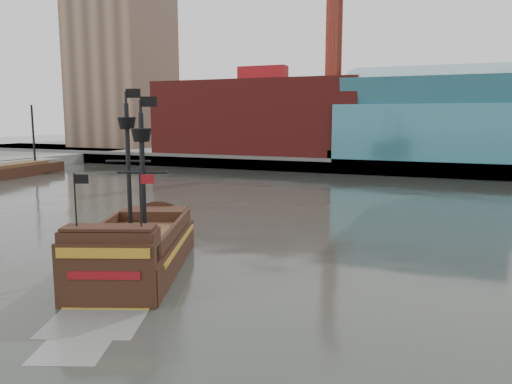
% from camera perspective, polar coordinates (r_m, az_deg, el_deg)
% --- Properties ---
extents(ground, '(400.00, 400.00, 0.00)m').
position_cam_1_polar(ground, '(30.31, -11.69, -10.51)').
color(ground, '#262924').
rests_on(ground, ground).
extents(promenade_far, '(220.00, 60.00, 2.00)m').
position_cam_1_polar(promenade_far, '(117.04, 14.56, 3.95)').
color(promenade_far, slate).
rests_on(promenade_far, ground).
extents(seawall, '(220.00, 1.00, 2.60)m').
position_cam_1_polar(seawall, '(88.01, 11.82, 2.81)').
color(seawall, '#4C4C49').
rests_on(seawall, ground).
extents(skyline, '(149.00, 45.00, 62.00)m').
position_cam_1_polar(skyline, '(109.69, 17.25, 15.89)').
color(skyline, '#7A5D49').
rests_on(skyline, promenade_far).
extents(pirate_ship, '(10.69, 17.34, 12.48)m').
position_cam_1_polar(pirate_ship, '(32.96, -13.47, -6.95)').
color(pirate_ship, black).
rests_on(pirate_ship, ground).
extents(docked_vessel, '(6.90, 20.29, 13.53)m').
position_cam_1_polar(docked_vessel, '(92.34, -25.83, 2.12)').
color(docked_vessel, black).
rests_on(docked_vessel, ground).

